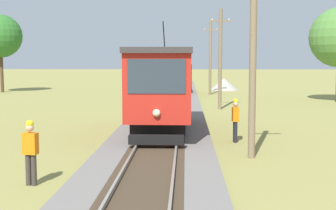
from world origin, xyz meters
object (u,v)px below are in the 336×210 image
Objects in this scene: utility_pole_near_tram at (253,56)px; utility_pole_mid at (220,58)px; freight_car at (174,78)px; tree_right_near at (0,36)px; track_worker at (31,150)px; gravel_pile at (224,84)px; second_worker at (235,118)px; red_tram at (162,86)px; utility_pole_far at (210,57)px.

utility_pole_near_tram reaches higher than utility_pole_mid.
freight_car is at bearing 104.93° from utility_pole_mid.
utility_pole_near_tram is 0.89× the size of tree_right_near.
tree_right_near is at bearing 32.59° from track_worker.
gravel_pile is (1.80, 18.22, -2.78)m from utility_pole_mid.
utility_pole_near_tram reaches higher than second_worker.
freight_car is 0.68× the size of tree_right_near.
utility_pole_near_tram is 1.03× the size of utility_pole_mid.
red_tram is at bearing -10.89° from track_worker.
tree_right_near reaches higher than gravel_pile.
freight_car is at bearing -87.19° from second_worker.
track_worker is (-3.11, -30.94, -0.57)m from freight_car.
track_worker is at bearing -95.74° from freight_car.
red_tram is 2.75× the size of gravel_pile.
second_worker is (-0.25, -24.24, -2.50)m from utility_pole_far.
red_tram reaches higher than second_worker.
freight_car reaches higher than second_worker.
gravel_pile is 37.61m from track_worker.
track_worker is 0.23× the size of tree_right_near.
utility_pole_mid is 12.16m from second_worker.
gravel_pile is 1.74× the size of second_worker.
gravel_pile is (1.80, 32.96, -2.87)m from utility_pole_near_tram.
gravel_pile is (5.12, 5.75, -0.93)m from freight_car.
tree_right_near reaches higher than utility_pole_mid.
freight_car reaches higher than gravel_pile.
second_worker reaches higher than gravel_pile.
track_worker is (-8.23, -36.70, 0.35)m from gravel_pile.
utility_pole_near_tram is at bearing -93.12° from gravel_pile.
red_tram is at bearing -35.95° from second_worker.
track_worker is 9.02m from second_worker.
freight_car is 27.47m from utility_pole_near_tram.
tree_right_near is (-20.48, 14.21, 2.11)m from utility_pole_mid.
second_worker is (3.07, -24.38, -0.57)m from freight_car.
utility_pole_far is at bearing 90.00° from utility_pole_mid.
utility_pole_near_tram is at bearing -54.84° from red_tram.
utility_pole_mid is at bearing -34.76° from tree_right_near.
second_worker is (-2.04, -30.13, 0.35)m from gravel_pile.
tree_right_near is at bearing -169.80° from gravel_pile.
second_worker is 0.23× the size of tree_right_near.
utility_pole_far is 31.57m from track_worker.
tree_right_near is (-17.16, 24.23, 3.32)m from red_tram.
utility_pole_far is 3.80× the size of track_worker.
utility_pole_far is (3.32, -0.14, 1.92)m from freight_car.
utility_pole_far is at bearing -5.25° from tree_right_near.
second_worker is (-0.25, 2.82, -2.52)m from utility_pole_near_tram.
freight_car is 2.91× the size of second_worker.
second_worker is (-0.25, -11.91, -2.42)m from utility_pole_mid.
freight_car is 13.03m from utility_pole_mid.
gravel_pile is at bearing -3.31° from track_worker.
utility_pole_near_tram is (3.32, -27.20, 1.94)m from freight_car.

